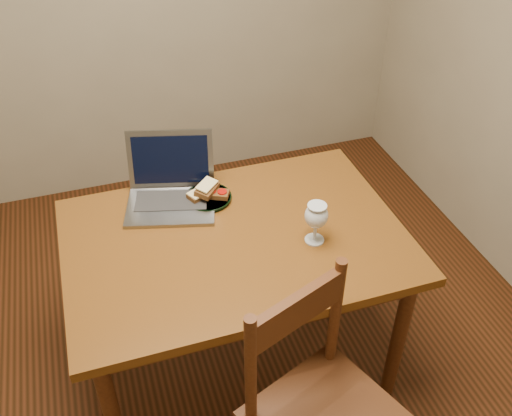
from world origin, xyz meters
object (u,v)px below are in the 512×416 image
object	(u,v)px
table	(236,253)
chair	(323,406)
milk_glass	(316,223)
plate	(208,198)
laptop	(171,184)

from	to	relation	value
table	chair	size ratio (longest dim) A/B	2.25
table	milk_glass	xyz separation A→B (m)	(0.28, -0.11, 0.17)
plate	milk_glass	distance (m)	0.50
chair	laptop	size ratio (longest dim) A/B	1.35
table	plate	xyz separation A→B (m)	(-0.04, 0.26, 0.09)
plate	laptop	bearing A→B (deg)	155.48
laptop	chair	bearing A→B (deg)	-59.04
table	laptop	distance (m)	0.40
plate	milk_glass	bearing A→B (deg)	-49.29
milk_glass	laptop	xyz separation A→B (m)	(-0.46, 0.44, -0.02)
table	laptop	bearing A→B (deg)	119.04
chair	plate	bearing A→B (deg)	77.50
chair	milk_glass	world-z (taller)	chair
plate	laptop	xyz separation A→B (m)	(-0.14, 0.06, 0.06)
table	milk_glass	size ratio (longest dim) A/B	7.53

